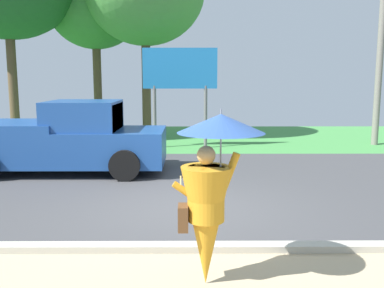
{
  "coord_description": "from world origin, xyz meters",
  "views": [
    {
      "loc": [
        0.09,
        -7.92,
        2.48
      ],
      "look_at": [
        0.14,
        1.0,
        1.1
      ],
      "focal_mm": 40.24,
      "sensor_mm": 36.0,
      "label": 1
    }
  ],
  "objects": [
    {
      "name": "monk_pedestrian",
      "position": [
        0.33,
        -3.01,
        1.11
      ],
      "size": [
        1.08,
        1.02,
        2.13
      ],
      "rotation": [
        0.0,
        0.0,
        -0.06
      ],
      "color": "orange",
      "rests_on": "ground_plane"
    },
    {
      "name": "utility_pole",
      "position": [
        7.01,
        7.93,
        4.11
      ],
      "size": [
        1.8,
        0.24,
        7.86
      ],
      "color": "gray",
      "rests_on": "ground_plane"
    },
    {
      "name": "tree_center_back",
      "position": [
        -3.96,
        11.22,
        5.52
      ],
      "size": [
        4.08,
        4.08,
        7.41
      ],
      "color": "brown",
      "rests_on": "ground_plane"
    },
    {
      "name": "ground_plane",
      "position": [
        0.0,
        2.95,
        -0.05
      ],
      "size": [
        40.0,
        22.0,
        0.2
      ],
      "color": "#424244"
    },
    {
      "name": "roadside_billboard",
      "position": [
        -0.24,
        7.26,
        2.55
      ],
      "size": [
        2.6,
        0.12,
        3.5
      ],
      "color": "slate",
      "rests_on": "ground_plane"
    },
    {
      "name": "pickup_truck",
      "position": [
        -3.15,
        3.3,
        0.87
      ],
      "size": [
        5.2,
        2.28,
        1.88
      ],
      "rotation": [
        0.0,
        0.0,
        -0.05
      ],
      "color": "#1E478C",
      "rests_on": "ground_plane"
    }
  ]
}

